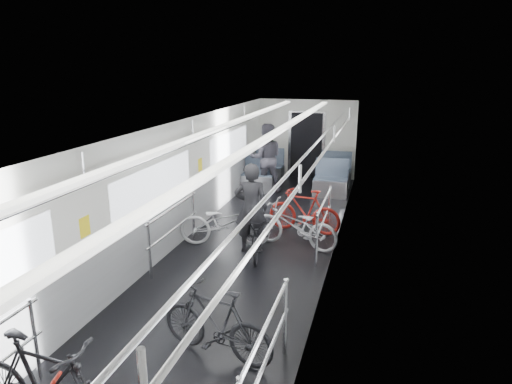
% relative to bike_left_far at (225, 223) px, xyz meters
% --- Properties ---
extents(car_shell, '(3.02, 14.01, 2.41)m').
position_rel_bike_left_far_xyz_m(car_shell, '(0.58, 0.77, 0.66)').
color(car_shell, black).
rests_on(car_shell, ground).
extents(bike_left_far, '(1.85, 0.98, 0.93)m').
position_rel_bike_left_far_xyz_m(bike_left_far, '(0.00, 0.00, 0.00)').
color(bike_left_far, '#A7A8AC').
rests_on(bike_left_far, floor).
extents(bike_right_near, '(1.59, 0.76, 0.92)m').
position_rel_bike_left_far_xyz_m(bike_right_near, '(1.08, -3.38, -0.00)').
color(bike_right_near, black).
rests_on(bike_right_near, floor).
extents(bike_right_mid, '(1.79, 0.93, 0.90)m').
position_rel_bike_left_far_xyz_m(bike_right_mid, '(1.34, 0.25, -0.02)').
color(bike_right_mid, '#A7A8AB').
rests_on(bike_right_mid, floor).
extents(bike_right_far, '(1.62, 0.67, 0.94)m').
position_rel_bike_left_far_xyz_m(bike_right_far, '(1.36, 1.12, 0.01)').
color(bike_right_far, maroon).
rests_on(bike_right_far, floor).
extents(bike_aisle, '(0.82, 1.60, 0.80)m').
position_rel_bike_left_far_xyz_m(bike_aisle, '(0.74, -0.25, -0.06)').
color(bike_aisle, black).
rests_on(bike_aisle, floor).
extents(person_standing, '(0.68, 0.50, 1.71)m').
position_rel_bike_left_far_xyz_m(person_standing, '(0.58, -0.15, 0.39)').
color(person_standing, black).
rests_on(person_standing, floor).
extents(person_seated, '(1.09, 0.95, 1.89)m').
position_rel_bike_left_far_xyz_m(person_seated, '(-0.22, 4.04, 0.48)').
color(person_seated, '#33313A').
rests_on(person_seated, floor).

